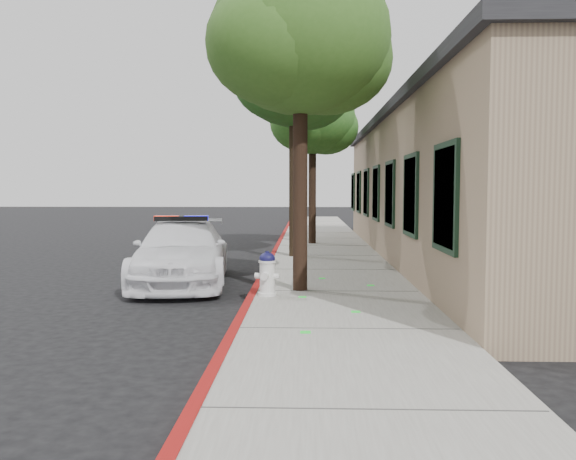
# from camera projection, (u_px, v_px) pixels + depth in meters

# --- Properties ---
(ground) EXTENTS (120.00, 120.00, 0.00)m
(ground) POSITION_uv_depth(u_px,v_px,m) (230.00, 338.00, 8.21)
(ground) COLOR black
(ground) RESTS_ON ground
(sidewalk) EXTENTS (3.20, 60.00, 0.15)m
(sidewalk) POSITION_uv_depth(u_px,v_px,m) (335.00, 295.00, 11.15)
(sidewalk) COLOR gray
(sidewalk) RESTS_ON ground
(red_curb) EXTENTS (0.14, 60.00, 0.16)m
(red_curb) POSITION_uv_depth(u_px,v_px,m) (254.00, 294.00, 11.19)
(red_curb) COLOR maroon
(red_curb) RESTS_ON ground
(clapboard_building) EXTENTS (7.30, 20.89, 4.24)m
(clapboard_building) POSITION_uv_depth(u_px,v_px,m) (504.00, 187.00, 16.82)
(clapboard_building) COLOR #907B5E
(clapboard_building) RESTS_ON ground
(police_car) EXTENTS (2.45, 4.93, 1.50)m
(police_car) POSITION_uv_depth(u_px,v_px,m) (182.00, 252.00, 12.87)
(police_car) COLOR white
(police_car) RESTS_ON ground
(fire_hydrant) EXTENTS (0.47, 0.40, 0.81)m
(fire_hydrant) POSITION_uv_depth(u_px,v_px,m) (267.00, 273.00, 10.63)
(fire_hydrant) COLOR white
(fire_hydrant) RESTS_ON sidewalk
(street_tree_near) EXTENTS (3.49, 3.37, 6.18)m
(street_tree_near) POSITION_uv_depth(u_px,v_px,m) (301.00, 44.00, 10.93)
(street_tree_near) COLOR black
(street_tree_near) RESTS_ON sidewalk
(street_tree_mid) EXTENTS (3.48, 3.61, 6.64)m
(street_tree_mid) POSITION_uv_depth(u_px,v_px,m) (294.00, 80.00, 16.65)
(street_tree_mid) COLOR black
(street_tree_mid) RESTS_ON sidewalk
(street_tree_far) EXTENTS (3.15, 3.04, 5.71)m
(street_tree_far) POSITION_uv_depth(u_px,v_px,m) (314.00, 121.00, 20.64)
(street_tree_far) COLOR black
(street_tree_far) RESTS_ON sidewalk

